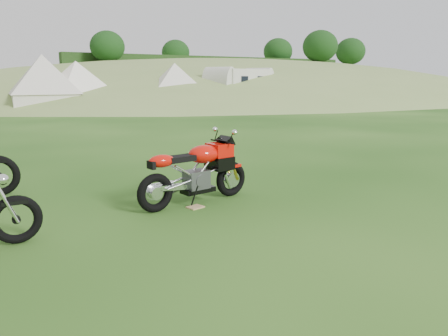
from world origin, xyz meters
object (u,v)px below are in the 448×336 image
tent_left (44,85)px  caravan (240,88)px  tent_mid (77,87)px  plywood_board (195,207)px  tent_right (175,87)px  sport_motorcycle (195,167)px

tent_left → caravan: bearing=-5.0°
tent_left → tent_mid: tent_left is taller
plywood_board → caravan: size_ratio=0.04×
tent_right → caravan: size_ratio=0.59×
sport_motorcycle → tent_right: tent_right is taller
sport_motorcycle → tent_left: bearing=78.9°
tent_left → caravan: tent_left is taller
plywood_board → caravan: 23.36m
sport_motorcycle → caravan: size_ratio=0.35×
tent_mid → caravan: bearing=-25.4°
tent_left → caravan: 12.12m
plywood_board → tent_mid: (3.48, 21.34, 1.38)m
sport_motorcycle → plywood_board: sport_motorcycle is taller
sport_motorcycle → tent_mid: bearing=73.9°
tent_right → tent_left: bearing=-179.6°
tent_left → tent_mid: 1.95m
tent_mid → tent_left: bearing=179.0°
plywood_board → tent_right: 21.45m
tent_right → caravan: bearing=6.6°
tent_mid → tent_right: size_ratio=1.02×
sport_motorcycle → tent_mid: 21.42m
tent_left → tent_right: tent_left is taller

